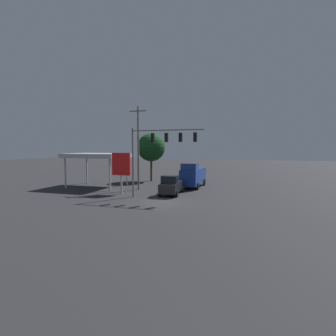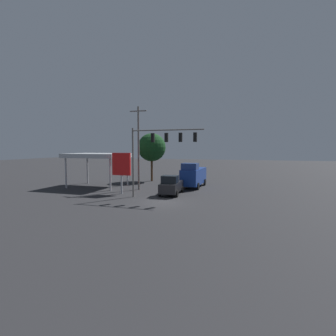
{
  "view_description": "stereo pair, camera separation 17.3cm",
  "coord_description": "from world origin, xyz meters",
  "px_view_note": "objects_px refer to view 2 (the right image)",
  "views": [
    {
      "loc": [
        -8.59,
        25.56,
        5.71
      ],
      "look_at": [
        0.0,
        -2.0,
        3.45
      ],
      "focal_mm": 28.0,
      "sensor_mm": 36.0,
      "label": 1
    },
    {
      "loc": [
        -8.75,
        25.5,
        5.71
      ],
      "look_at": [
        0.0,
        -2.0,
        3.45
      ],
      "focal_mm": 28.0,
      "sensor_mm": 36.0,
      "label": 2
    }
  ],
  "objects_px": {
    "pickup_parked": "(171,185)",
    "street_tree": "(152,147)",
    "price_sign": "(121,165)",
    "traffic_signal_assembly": "(159,145)",
    "utility_pole": "(139,146)",
    "delivery_truck": "(193,176)"
  },
  "relations": [
    {
      "from": "price_sign",
      "to": "delivery_truck",
      "type": "relative_size",
      "value": 0.74
    },
    {
      "from": "traffic_signal_assembly",
      "to": "price_sign",
      "type": "relative_size",
      "value": 1.64
    },
    {
      "from": "delivery_truck",
      "to": "pickup_parked",
      "type": "bearing_deg",
      "value": -9.28
    },
    {
      "from": "delivery_truck",
      "to": "street_tree",
      "type": "bearing_deg",
      "value": -117.84
    },
    {
      "from": "price_sign",
      "to": "street_tree",
      "type": "height_order",
      "value": "street_tree"
    },
    {
      "from": "traffic_signal_assembly",
      "to": "street_tree",
      "type": "xyz_separation_m",
      "value": [
        6.36,
        -14.08,
        -0.31
      ]
    },
    {
      "from": "traffic_signal_assembly",
      "to": "delivery_truck",
      "type": "bearing_deg",
      "value": -101.42
    },
    {
      "from": "utility_pole",
      "to": "traffic_signal_assembly",
      "type": "bearing_deg",
      "value": 133.36
    },
    {
      "from": "pickup_parked",
      "to": "delivery_truck",
      "type": "bearing_deg",
      "value": 164.67
    },
    {
      "from": "pickup_parked",
      "to": "utility_pole",
      "type": "bearing_deg",
      "value": -117.35
    },
    {
      "from": "traffic_signal_assembly",
      "to": "utility_pole",
      "type": "relative_size",
      "value": 0.74
    },
    {
      "from": "utility_pole",
      "to": "street_tree",
      "type": "xyz_separation_m",
      "value": [
        1.62,
        -9.05,
        -0.14
      ]
    },
    {
      "from": "traffic_signal_assembly",
      "to": "delivery_truck",
      "type": "relative_size",
      "value": 1.21
    },
    {
      "from": "pickup_parked",
      "to": "delivery_truck",
      "type": "xyz_separation_m",
      "value": [
        -1.32,
        -6.61,
        0.58
      ]
    },
    {
      "from": "traffic_signal_assembly",
      "to": "utility_pole",
      "type": "height_order",
      "value": "utility_pole"
    },
    {
      "from": "utility_pole",
      "to": "price_sign",
      "type": "distance_m",
      "value": 4.32
    },
    {
      "from": "delivery_truck",
      "to": "utility_pole",
      "type": "bearing_deg",
      "value": -54.9
    },
    {
      "from": "pickup_parked",
      "to": "street_tree",
      "type": "height_order",
      "value": "street_tree"
    },
    {
      "from": "street_tree",
      "to": "delivery_truck",
      "type": "bearing_deg",
      "value": 150.13
    },
    {
      "from": "pickup_parked",
      "to": "street_tree",
      "type": "xyz_separation_m",
      "value": [
        6.92,
        -11.34,
        4.62
      ]
    },
    {
      "from": "utility_pole",
      "to": "delivery_truck",
      "type": "xyz_separation_m",
      "value": [
        -6.63,
        -4.32,
        -4.18
      ]
    },
    {
      "from": "pickup_parked",
      "to": "street_tree",
      "type": "distance_m",
      "value": 14.07
    }
  ]
}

